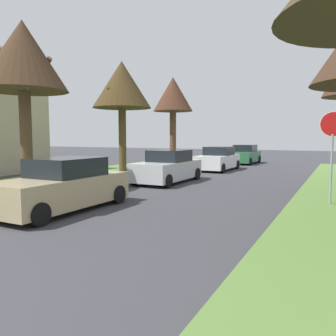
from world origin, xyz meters
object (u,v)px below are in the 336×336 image
(parked_sedan_white, at_px, (218,159))
(parked_sedan_green, at_px, (245,155))
(street_tree_left_mid_b, at_px, (122,86))
(street_tree_left_mid_a, at_px, (23,58))
(parked_sedan_tan, at_px, (63,186))
(street_tree_left_far, at_px, (173,96))
(parked_sedan_silver, at_px, (168,167))
(stop_sign_far, at_px, (333,137))

(parked_sedan_white, distance_m, parked_sedan_green, 6.56)
(street_tree_left_mid_b, xyz_separation_m, parked_sedan_white, (3.69, 5.78, -4.32))
(street_tree_left_mid_a, distance_m, street_tree_left_mid_b, 6.38)
(parked_sedan_tan, relative_size, parked_sedan_white, 1.00)
(street_tree_left_mid_b, relative_size, street_tree_left_far, 0.95)
(street_tree_left_mid_a, xyz_separation_m, street_tree_left_far, (-0.24, 13.63, 0.01))
(parked_sedan_tan, bearing_deg, parked_sedan_green, 89.49)
(street_tree_left_mid_b, relative_size, parked_sedan_silver, 1.44)
(parked_sedan_silver, bearing_deg, stop_sign_far, -20.04)
(street_tree_left_mid_a, relative_size, parked_sedan_tan, 1.52)
(parked_sedan_tan, relative_size, parked_sedan_green, 1.00)
(parked_sedan_green, bearing_deg, street_tree_left_mid_b, -107.06)
(street_tree_left_mid_a, relative_size, street_tree_left_mid_b, 1.05)
(street_tree_left_mid_b, xyz_separation_m, parked_sedan_green, (3.79, 12.35, -4.32))
(stop_sign_far, distance_m, street_tree_left_mid_b, 11.77)
(parked_sedan_tan, relative_size, parked_sedan_silver, 1.00)
(street_tree_left_mid_a, height_order, street_tree_left_far, street_tree_left_mid_a)
(parked_sedan_tan, distance_m, parked_sedan_silver, 7.11)
(street_tree_left_mid_b, bearing_deg, parked_sedan_green, 72.94)
(street_tree_left_mid_a, relative_size, street_tree_left_far, 1.00)
(street_tree_left_mid_a, distance_m, parked_sedan_tan, 6.24)
(stop_sign_far, xyz_separation_m, parked_sedan_green, (-6.97, 16.15, -1.47))
(street_tree_left_mid_b, bearing_deg, stop_sign_far, -19.47)
(street_tree_left_far, bearing_deg, street_tree_left_mid_a, -88.99)
(parked_sedan_white, bearing_deg, parked_sedan_green, 89.16)
(parked_sedan_green, bearing_deg, stop_sign_far, -66.65)
(stop_sign_far, relative_size, parked_sedan_white, 0.67)
(stop_sign_far, xyz_separation_m, street_tree_left_mid_b, (-10.76, 3.81, 2.85))
(parked_sedan_green, bearing_deg, parked_sedan_white, -90.84)
(street_tree_left_mid_b, height_order, parked_sedan_green, street_tree_left_mid_b)
(parked_sedan_tan, bearing_deg, street_tree_left_far, 104.59)
(parked_sedan_white, bearing_deg, parked_sedan_silver, -91.69)
(street_tree_left_mid_a, xyz_separation_m, parked_sedan_silver, (3.68, 5.22, -4.57))
(parked_sedan_tan, height_order, parked_sedan_silver, same)
(street_tree_left_mid_a, xyz_separation_m, street_tree_left_mid_b, (0.20, 6.37, -0.25))
(street_tree_left_mid_b, height_order, parked_sedan_white, street_tree_left_mid_b)
(street_tree_left_mid_b, height_order, parked_sedan_silver, street_tree_left_mid_b)
(street_tree_left_mid_b, distance_m, street_tree_left_far, 7.28)
(parked_sedan_white, bearing_deg, parked_sedan_tan, -90.36)
(street_tree_left_mid_b, distance_m, parked_sedan_green, 13.62)
(stop_sign_far, distance_m, street_tree_left_mid_a, 11.67)
(parked_sedan_silver, height_order, parked_sedan_green, same)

